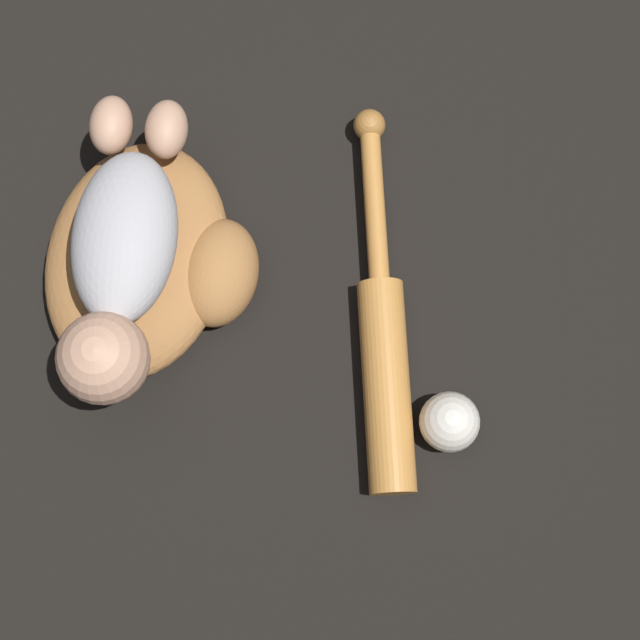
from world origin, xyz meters
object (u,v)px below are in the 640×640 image
Objects in this scene: baby_figure at (118,262)px; baseball_glove at (148,262)px; baseball at (449,422)px; baseball_bat at (384,343)px.

baseball_glove is at bearing 139.24° from baby_figure.
baseball_glove is 0.09m from baby_figure.
baby_figure is (0.02, -0.02, 0.08)m from baseball_glove.
baseball is at bearing 58.00° from baseball_glove.
baseball_glove is 0.40m from baseball.
baseball is at bearing 62.43° from baby_figure.
baseball_bat is 0.12m from baseball.
baby_figure is 0.41m from baseball.
baseball_bat is at bearing 67.39° from baseball_glove.
baseball_glove is at bearing -112.61° from baseball_bat.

